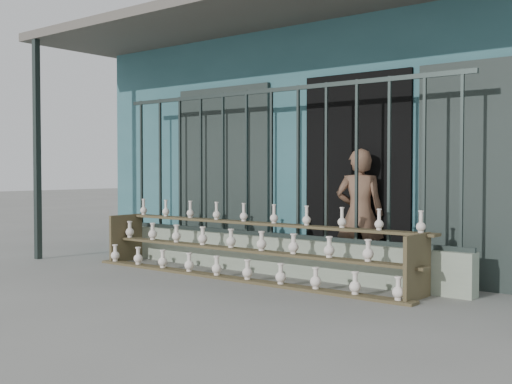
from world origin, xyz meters
The scene contains 6 objects.
ground centered at (0.00, 0.00, 0.00)m, with size 60.00×60.00×0.00m, color slate.
workshop_building centered at (0.00, 4.23, 1.62)m, with size 7.40×6.60×3.21m.
parapet_wall centered at (0.00, 1.30, 0.23)m, with size 5.00×0.20×0.45m, color #98A68E.
security_fence centered at (0.00, 1.30, 1.35)m, with size 5.00×0.04×1.80m.
shelf_rack centered at (-0.07, 0.89, 0.36)m, with size 4.50×0.68×0.85m.
elderly_woman centered at (1.05, 1.60, 0.75)m, with size 0.55×0.36×1.50m, color brown.
Camera 1 is at (4.70, -4.89, 1.26)m, focal length 45.00 mm.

